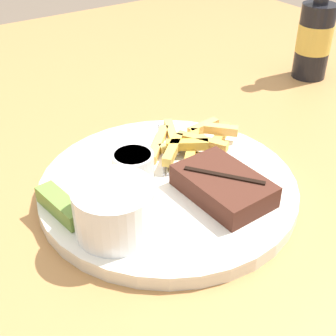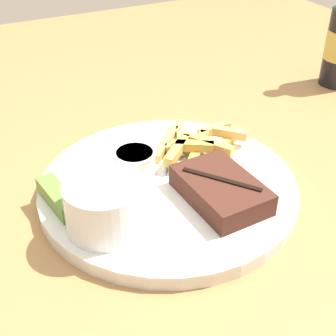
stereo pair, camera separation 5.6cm
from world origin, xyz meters
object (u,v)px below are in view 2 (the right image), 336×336
at_px(dinner_plate, 168,187).
at_px(pickle_spear, 58,197).
at_px(coleslaw_cup, 105,203).
at_px(dipping_sauce_cup, 135,161).
at_px(fork_utensil, 172,145).
at_px(steak_portion, 221,190).

xyz_separation_m(dinner_plate, pickle_spear, (-0.02, -0.13, 0.02)).
bearing_deg(coleslaw_cup, dinner_plate, 113.90).
xyz_separation_m(dipping_sauce_cup, pickle_spear, (0.02, -0.10, -0.01)).
bearing_deg(fork_utensil, dinner_plate, 0.00).
bearing_deg(fork_utensil, coleslaw_cup, -19.42).
relative_size(coleslaw_cup, pickle_spear, 1.11).
height_order(steak_portion, fork_utensil, steak_portion).
height_order(pickle_spear, fork_utensil, pickle_spear).
xyz_separation_m(steak_portion, dipping_sauce_cup, (-0.09, -0.07, 0.00)).
height_order(coleslaw_cup, fork_utensil, coleslaw_cup).
distance_m(steak_portion, fork_utensil, 0.13).
distance_m(dinner_plate, dipping_sauce_cup, 0.05).
xyz_separation_m(coleslaw_cup, fork_utensil, (-0.11, 0.14, -0.03)).
bearing_deg(pickle_spear, fork_utensil, 107.11).
height_order(dinner_plate, fork_utensil, fork_utensil).
xyz_separation_m(coleslaw_cup, dipping_sauce_cup, (-0.08, 0.07, -0.01)).
distance_m(dinner_plate, steak_portion, 0.07).
bearing_deg(pickle_spear, steak_portion, 65.81).
relative_size(dinner_plate, coleslaw_cup, 3.69).
distance_m(steak_portion, coleslaw_cup, 0.14).
bearing_deg(dipping_sauce_cup, dinner_plate, 38.30).
bearing_deg(dipping_sauce_cup, coleslaw_cup, -41.14).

